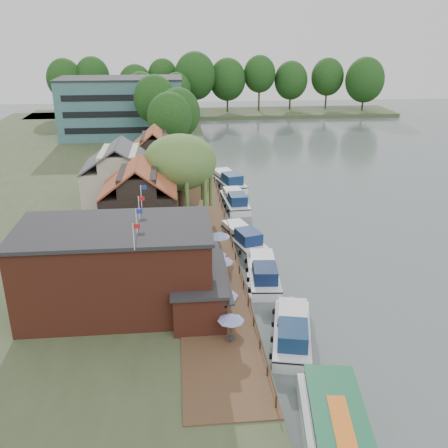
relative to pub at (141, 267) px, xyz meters
name	(u,v)px	position (x,y,z in m)	size (l,w,h in m)	color
ground	(304,302)	(14.00, 1.00, -4.65)	(260.00, 260.00, 0.00)	#53605E
land_bank	(48,189)	(-16.00, 36.00, -4.15)	(50.00, 140.00, 1.00)	#384728
quay_deck	(207,249)	(6.00, 11.00, -3.60)	(6.00, 50.00, 0.10)	#47301E
quay_rail	(232,242)	(8.70, 11.50, -3.15)	(0.20, 49.00, 1.00)	black
pub	(141,267)	(0.00, 0.00, 0.00)	(20.00, 11.00, 7.30)	maroon
hotel_block	(122,107)	(-8.00, 71.00, 2.50)	(25.40, 12.40, 12.30)	#38666B
cottage_a	(140,201)	(-1.00, 15.00, 0.60)	(8.60, 7.60, 8.50)	black
cottage_b	(121,176)	(-4.00, 25.00, 0.60)	(9.60, 8.60, 8.50)	beige
cottage_c	(155,158)	(0.00, 34.00, 0.60)	(7.60, 7.60, 8.50)	black
willow	(180,178)	(3.50, 20.00, 1.56)	(8.60, 8.60, 10.43)	#476B2D
umbrella_0	(231,328)	(6.69, -5.90, -2.36)	(1.98, 1.98, 2.38)	navy
umbrella_1	(223,303)	(6.47, -2.34, -2.36)	(2.37, 2.37, 2.38)	navy
umbrella_2	(211,284)	(5.72, 0.90, -2.36)	(2.12, 2.12, 2.38)	#1A1C94
umbrella_3	(220,268)	(6.76, 3.85, -2.36)	(2.46, 2.46, 2.38)	navy
umbrella_4	(215,261)	(6.45, 5.40, -2.36)	(2.12, 2.12, 2.38)	#221B94
umbrella_5	(219,242)	(7.14, 9.73, -2.36)	(2.39, 2.39, 2.38)	navy
cruiser_0	(292,327)	(11.62, -4.62, -3.45)	(3.19, 9.87, 2.39)	silver
cruiser_1	(263,269)	(11.06, 5.43, -3.47)	(3.15, 9.76, 2.36)	white
cruiser_2	(241,235)	(10.07, 14.10, -3.47)	(3.15, 9.74, 2.35)	white
cruiser_3	(235,198)	(10.82, 26.89, -3.46)	(3.17, 9.81, 2.38)	white
cruiser_4	(227,179)	(10.74, 36.03, -3.36)	(3.42, 10.57, 2.59)	white
swan	(304,368)	(11.65, -8.36, -4.43)	(0.44, 0.44, 0.44)	white
bank_tree_0	(170,130)	(2.21, 44.62, 2.54)	(7.21, 7.21, 12.38)	#143811
bank_tree_1	(179,124)	(3.68, 49.76, 2.59)	(7.46, 7.46, 12.47)	#143811
bank_tree_2	(155,111)	(-0.66, 60.70, 3.20)	(7.97, 7.97, 13.69)	#143811
bank_tree_3	(158,102)	(-0.77, 80.05, 2.30)	(6.27, 6.27, 11.89)	#143811
bank_tree_4	(142,97)	(-4.84, 87.95, 2.42)	(8.56, 8.56, 12.13)	#143811
bank_tree_5	(177,95)	(3.66, 95.48, 1.99)	(7.32, 7.32, 11.29)	#143811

